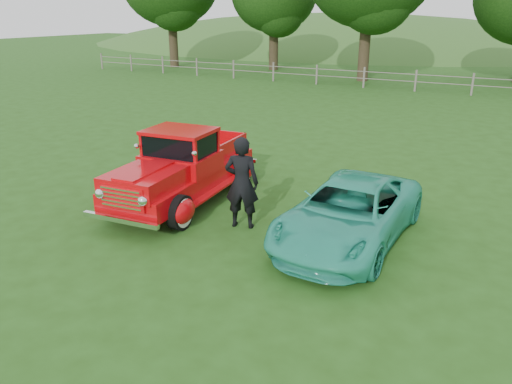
% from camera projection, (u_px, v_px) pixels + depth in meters
% --- Properties ---
extents(ground, '(140.00, 140.00, 0.00)m').
position_uv_depth(ground, '(186.00, 237.00, 10.23)').
color(ground, '#224813').
rests_on(ground, ground).
extents(distant_hills, '(116.00, 60.00, 18.00)m').
position_uv_depth(distant_hills, '(441.00, 85.00, 62.72)').
color(distant_hills, '#336023').
rests_on(distant_hills, ground).
extents(fence_line, '(48.00, 0.12, 1.20)m').
position_uv_depth(fence_line, '(416.00, 81.00, 28.19)').
color(fence_line, slate).
rests_on(fence_line, ground).
extents(red_pickup, '(2.53, 5.11, 1.78)m').
position_uv_depth(red_pickup, '(183.00, 169.00, 11.95)').
color(red_pickup, black).
rests_on(red_pickup, ground).
extents(teal_sedan, '(2.14, 4.43, 1.22)m').
position_uv_depth(teal_sedan, '(349.00, 213.00, 9.86)').
color(teal_sedan, teal).
rests_on(teal_sedan, ground).
extents(man, '(0.83, 0.66, 1.97)m').
position_uv_depth(man, '(242.00, 183.00, 10.40)').
color(man, black).
rests_on(man, ground).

